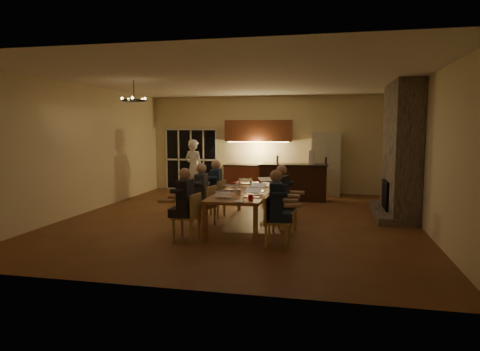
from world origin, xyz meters
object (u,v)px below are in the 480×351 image
object	(u,v)px
person_left_near	(185,204)
laptop_e	(247,179)
chair_right_far	(285,201)
chair_left_mid	(203,206)
plate_left	(221,196)
chair_right_mid	(285,210)
chair_left_near	(186,216)
plate_near	(256,194)
redcup_near	(251,198)
laptop_d	(257,186)
person_left_mid	(202,195)
mug_front	(237,191)
person_left_far	(216,189)
laptop_b	(252,192)
redcup_far	(260,181)
plate_far	(268,186)
standing_person	(194,168)
refrigerator	(326,164)
can_cola	(251,180)
chandelier	(134,100)
person_right_mid	(281,198)
dining_table	(246,207)
chair_right_near	(278,221)
chair_left_far	(214,199)
mug_back	(239,183)
laptop_f	(267,180)
bar_bottle	(277,160)
laptop_c	(232,185)
person_right_near	(276,208)
redcup_mid	(234,185)
can_silver	(239,192)

from	to	relation	value
person_left_near	laptop_e	size ratio (longest dim) A/B	4.31
chair_right_far	chair_left_mid	bearing A→B (deg)	117.52
plate_left	chair_right_mid	bearing A→B (deg)	17.52
chair_left_near	plate_near	size ratio (longest dim) A/B	3.20
redcup_near	laptop_d	bearing A→B (deg)	94.33
person_left_mid	mug_front	size ratio (longest dim) A/B	13.80
person_left_far	laptop_b	size ratio (longest dim) A/B	4.31
redcup_far	plate_far	distance (m)	0.67
person_left_mid	standing_person	xyz separation A→B (m)	(-1.46, 3.91, 0.21)
refrigerator	can_cola	world-z (taller)	refrigerator
chandelier	person_left_near	bearing A→B (deg)	-40.83
person_right_mid	plate_far	bearing A→B (deg)	27.57
dining_table	chair_right_near	world-z (taller)	chair_right_near
redcup_near	plate_near	xyz separation A→B (m)	(-0.03, 0.76, -0.05)
laptop_e	can_cola	size ratio (longest dim) A/B	2.67
chair_left_far	plate_left	distance (m)	1.62
chair_left_mid	mug_back	distance (m)	1.43
mug_back	chair_right_mid	bearing A→B (deg)	-47.68
chair_left_far	laptop_f	xyz separation A→B (m)	(1.19, 0.52, 0.42)
chair_right_near	chair_right_mid	bearing A→B (deg)	1.06
person_left_near	laptop_d	distance (m)	1.88
chair_right_far	chair_right_near	bearing A→B (deg)	-179.64
chair_left_far	bar_bottle	xyz separation A→B (m)	(1.15, 2.91, 0.76)
chandelier	laptop_c	distance (m)	2.94
chair_right_mid	chair_right_far	bearing A→B (deg)	18.07
redcup_far	can_cola	world-z (taller)	same
chair_left_mid	plate_far	size ratio (longest dim) A/B	3.39
laptop_b	plate_near	world-z (taller)	laptop_b
dining_table	redcup_far	bearing A→B (deg)	85.60
chair_left_mid	chair_right_far	bearing A→B (deg)	132.86
chair_left_near	person_right_near	xyz separation A→B (m)	(1.72, -0.06, 0.24)
laptop_c	can_cola	size ratio (longest dim) A/B	2.67
redcup_mid	bar_bottle	distance (m)	3.10
standing_person	laptop_f	bearing A→B (deg)	156.62
laptop_d	redcup_near	size ratio (longest dim) A/B	2.67
can_silver	plate_left	world-z (taller)	can_silver
redcup_near	chair_left_mid	bearing A→B (deg)	143.13
standing_person	redcup_far	world-z (taller)	standing_person
person_left_mid	person_left_near	bearing A→B (deg)	-3.16
person_right_near	laptop_e	xyz separation A→B (m)	(-1.08, 2.76, 0.17)
person_left_near	chandelier	size ratio (longest dim) A/B	2.45
chair_right_mid	laptop_b	xyz separation A→B (m)	(-0.62, -0.37, 0.42)
laptop_d	mug_back	bearing A→B (deg)	126.48
chair_right_mid	bar_bottle	size ratio (longest dim) A/B	3.71
chair_right_mid	mug_back	size ratio (longest dim) A/B	8.90
person_left_far	chair_right_mid	bearing A→B (deg)	54.79
chair_left_near	redcup_far	bearing A→B (deg)	168.94
chair_left_far	redcup_far	xyz separation A→B (m)	(0.99, 0.78, 0.37)
laptop_b	redcup_near	size ratio (longest dim) A/B	2.67
person_left_far	plate_left	distance (m)	1.59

